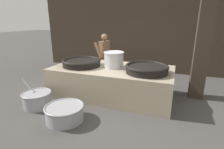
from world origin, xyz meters
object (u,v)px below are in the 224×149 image
object	(u,v)px
prep_bowl_meat	(65,112)
giant_wok_near	(82,62)
stock_pot	(114,59)
cook	(104,56)
giant_wok_far	(147,69)
prep_bowl_vegetables	(37,99)

from	to	relation	value
prep_bowl_meat	giant_wok_near	bearing A→B (deg)	104.98
stock_pot	prep_bowl_meat	world-z (taller)	stock_pot
cook	prep_bowl_meat	world-z (taller)	cook
giant_wok_far	giant_wok_near	bearing A→B (deg)	178.27
giant_wok_near	stock_pot	xyz separation A→B (m)	(0.94, 0.16, 0.13)
cook	prep_bowl_meat	xyz separation A→B (m)	(0.25, -2.88, -0.71)
giant_wok_near	cook	distance (m)	1.35
cook	prep_bowl_vegetables	size ratio (longest dim) A/B	1.81
stock_pot	prep_bowl_meat	bearing A→B (deg)	-107.35
giant_wok_near	prep_bowl_meat	world-z (taller)	giant_wok_near
cook	prep_bowl_meat	distance (m)	2.98
giant_wok_near	stock_pot	bearing A→B (deg)	9.78
giant_wok_near	prep_bowl_vegetables	size ratio (longest dim) A/B	1.22
stock_pot	prep_bowl_vegetables	size ratio (longest dim) A/B	0.63
giant_wok_near	stock_pot	distance (m)	0.97
giant_wok_far	prep_bowl_meat	bearing A→B (deg)	-135.20
giant_wok_near	cook	size ratio (longest dim) A/B	0.67
giant_wok_near	giant_wok_far	distance (m)	1.90
stock_pot	prep_bowl_vegetables	distance (m)	2.26
prep_bowl_meat	cook	bearing A→B (deg)	94.87
prep_bowl_vegetables	stock_pot	bearing A→B (deg)	41.71
giant_wok_far	stock_pot	world-z (taller)	stock_pot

